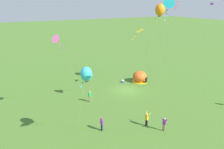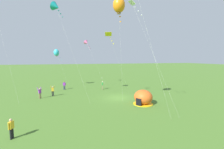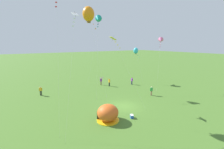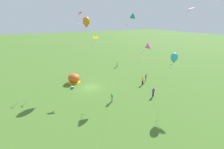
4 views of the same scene
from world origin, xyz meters
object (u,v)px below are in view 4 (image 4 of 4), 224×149
(person_strolling, at_px, (117,64))
(popup_tent, at_px, (74,78))
(person_arms_raised, at_px, (146,77))
(kite_white, at_px, (78,26))
(person_far_back, at_px, (153,91))
(person_flying_kite, at_px, (143,80))
(kite_orange, at_px, (86,21))
(kite_pink, at_px, (147,47))
(cooler_box, at_px, (72,87))
(person_watching_sky, at_px, (112,97))
(kite_teal, at_px, (132,17))
(kite_yellow, at_px, (95,39))
(kite_purple, at_px, (189,11))
(kite_cyan, at_px, (174,57))
(kite_red, at_px, (79,16))

(person_strolling, bearing_deg, popup_tent, -69.21)
(person_arms_raised, distance_m, kite_white, 19.35)
(popup_tent, bearing_deg, person_far_back, 39.72)
(person_flying_kite, distance_m, kite_orange, 17.61)
(kite_pink, bearing_deg, cooler_box, -151.80)
(person_arms_raised, xyz_separation_m, kite_pink, (9.34, -8.70, 9.16))
(person_watching_sky, relative_size, kite_teal, 0.12)
(cooler_box, xyz_separation_m, kite_white, (-5.67, 3.90, 12.04))
(kite_yellow, bearing_deg, cooler_box, -97.76)
(kite_purple, bearing_deg, kite_orange, -122.12)
(person_far_back, bearing_deg, person_watching_sky, -103.83)
(popup_tent, xyz_separation_m, kite_teal, (5.14, 11.69, 13.04))
(kite_pink, xyz_separation_m, kite_cyan, (-0.76, 6.62, -2.37))
(person_strolling, height_order, kite_red, kite_red)
(popup_tent, height_order, person_arms_raised, popup_tent)
(kite_purple, bearing_deg, person_flying_kite, -105.31)
(person_watching_sky, relative_size, kite_red, 0.11)
(kite_teal, xyz_separation_m, kite_white, (-7.86, -8.96, -1.78))
(kite_purple, xyz_separation_m, kite_red, (-15.13, -18.15, -0.95))
(cooler_box, bearing_deg, kite_white, 145.48)
(person_far_back, relative_size, kite_purple, 0.11)
(kite_yellow, distance_m, kite_purple, 19.77)
(kite_purple, bearing_deg, cooler_box, -108.86)
(cooler_box, xyz_separation_m, person_far_back, (10.63, 12.45, 0.74))
(person_arms_raised, distance_m, kite_teal, 13.59)
(person_far_back, distance_m, kite_orange, 20.03)
(popup_tent, relative_size, kite_teal, 0.19)
(popup_tent, bearing_deg, person_strolling, 110.79)
(kite_pink, bearing_deg, kite_cyan, 96.59)
(person_strolling, distance_m, kite_pink, 25.51)
(person_arms_raised, height_order, kite_white, kite_white)
(popup_tent, xyz_separation_m, kite_red, (-4.37, 3.57, 13.29))
(popup_tent, bearing_deg, kite_yellow, 47.96)
(kite_purple, bearing_deg, person_strolling, -156.77)
(kite_pink, relative_size, kite_white, 0.82)
(kite_pink, bearing_deg, kite_yellow, -170.73)
(kite_white, bearing_deg, kite_red, 153.02)
(kite_teal, bearing_deg, cooler_box, -99.67)
(kite_white, bearing_deg, person_strolling, 103.45)
(kite_yellow, bearing_deg, person_strolling, 130.94)
(kite_orange, height_order, kite_red, kite_red)
(kite_orange, bearing_deg, kite_teal, 54.49)
(person_arms_raised, bearing_deg, kite_orange, -125.08)
(person_watching_sky, height_order, kite_cyan, kite_cyan)
(kite_cyan, bearing_deg, kite_red, -155.50)
(person_far_back, distance_m, kite_purple, 17.91)
(person_watching_sky, bearing_deg, person_strolling, 147.01)
(person_arms_raised, xyz_separation_m, kite_orange, (-7.73, -11.01, 12.18))
(cooler_box, relative_size, person_flying_kite, 0.34)
(kite_orange, relative_size, kite_red, 0.92)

